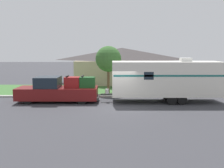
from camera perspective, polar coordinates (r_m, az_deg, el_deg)
ground_plane at (r=17.72m, az=1.38°, el=-5.33°), size 120.00×120.00×0.00m
curb_strip at (r=21.37m, az=1.11°, el=-2.81°), size 80.00×0.30×0.14m
lawn_strip at (r=24.97m, az=0.93°, el=-1.35°), size 80.00×7.00×0.03m
house_across_street at (r=30.65m, az=2.13°, el=4.48°), size 11.62×7.81×4.21m
pickup_truck at (r=19.79m, az=-12.35°, el=-1.44°), size 6.29×2.02×2.06m
travel_trailer at (r=19.65m, az=12.03°, el=1.26°), size 9.16×2.42×3.42m
mailbox at (r=23.14m, az=15.24°, el=0.26°), size 0.48×0.20×1.40m
tree_in_yard at (r=23.09m, az=-1.00°, el=5.71°), size 2.38×2.38×4.36m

